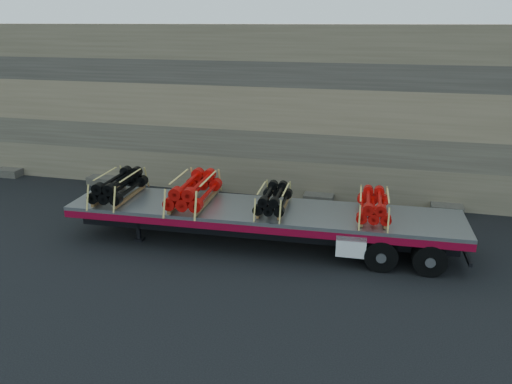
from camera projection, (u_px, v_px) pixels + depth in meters
ground at (240, 244)px, 16.78m from camera, size 120.00×120.00×0.00m
rock_wall at (281, 109)px, 21.59m from camera, size 44.00×3.00×7.00m
trailer at (261, 226)px, 16.56m from camera, size 12.96×3.02×1.29m
bundle_front at (119, 187)px, 17.21m from camera, size 1.25×2.35×0.82m
bundle_midfront at (194, 191)px, 16.66m from camera, size 1.35×2.54×0.88m
bundle_midrear at (273, 199)px, 16.16m from camera, size 1.05×1.98×0.69m
bundle_rear at (374, 206)px, 15.54m from camera, size 1.09×2.06×0.72m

